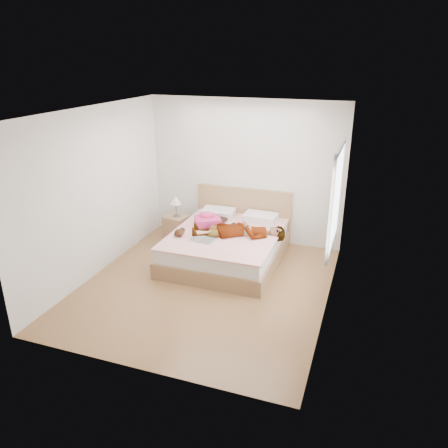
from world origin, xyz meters
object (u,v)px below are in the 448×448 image
towel (207,220)px  nightstand (177,227)px  phone (219,212)px  bed (228,243)px  coffee_mug (211,233)px  magazine (203,239)px  woman (239,228)px  plush_toy (180,232)px

towel → nightstand: 0.81m
phone → bed: 0.60m
coffee_mug → bed: bearing=58.8°
magazine → coffee_mug: 0.23m
woman → coffee_mug: bearing=-77.8°
woman → bed: bed is taller
woman → towel: (-0.64, 0.20, -0.01)m
phone → bed: bed is taller
nightstand → woman: bearing=-18.2°
woman → phone: 0.65m
plush_toy → phone: bearing=64.0°
towel → coffee_mug: bearing=-60.8°
towel → nightstand: size_ratio=0.62×
phone → magazine: 0.85m
towel → plush_toy: 0.65m
nightstand → coffee_mug: bearing=-35.1°
woman → plush_toy: (-0.89, -0.40, -0.04)m
phone → coffee_mug: bearing=-98.0°
woman → coffee_mug: woman is taller
towel → magazine: towel is taller
bed → phone: bearing=130.1°
magazine → nightstand: size_ratio=0.50×
magazine → nightstand: bearing=135.0°
plush_toy → towel: bearing=67.5°
bed → plush_toy: 0.87m
woman → plush_toy: 0.98m
magazine → plush_toy: size_ratio=1.88×
woman → bed: 0.41m
phone → coffee_mug: (0.10, -0.62, -0.14)m
bed → plush_toy: bearing=-144.6°
bed → towel: bed is taller
plush_toy → nightstand: 1.01m
bed → plush_toy: size_ratio=8.79×
bed → coffee_mug: size_ratio=16.86×
phone → plush_toy: bearing=-132.9°
bed → nightstand: bed is taller
phone → nightstand: nightstand is taller
magazine → coffee_mug: size_ratio=3.60×
nightstand → plush_toy: bearing=-61.4°
coffee_mug → phone: bearing=98.9°
woman → magazine: woman is taller
bed → nightstand: 1.19m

